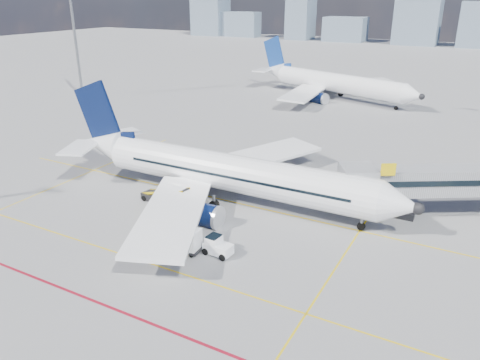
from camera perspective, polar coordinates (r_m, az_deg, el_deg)
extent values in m
plane|color=gray|center=(44.33, -6.27, -6.39)|extent=(420.00, 420.00, 0.00)
cube|color=gold|center=(50.37, -1.12, -2.64)|extent=(60.00, 0.18, 0.01)
cube|color=gold|center=(40.24, -11.17, -9.86)|extent=(80.00, 0.15, 0.01)
cube|color=gold|center=(40.67, 12.15, -9.57)|extent=(0.15, 28.00, 0.01)
cube|color=gold|center=(62.04, -17.41, 1.14)|extent=(0.15, 30.00, 0.01)
cube|color=maroon|center=(36.68, -17.23, -13.96)|extent=(90.00, 0.25, 0.01)
cube|color=#95989D|center=(50.86, 26.20, 0.01)|extent=(20.84, 13.93, 2.60)
cube|color=black|center=(50.80, 26.23, 0.22)|extent=(20.52, 13.82, 0.55)
cube|color=#95989D|center=(46.67, 14.09, -0.17)|extent=(4.49, 4.56, 3.00)
cube|color=black|center=(49.43, 19.23, -4.00)|extent=(2.20, 1.00, 0.70)
cylinder|color=slate|center=(48.88, 19.43, -2.58)|extent=(0.56, 0.56, 2.70)
cube|color=gold|center=(45.33, 17.63, 1.22)|extent=(1.26, 0.82, 1.20)
cylinder|color=slate|center=(106.18, -19.47, 16.13)|extent=(0.56, 0.56, 25.00)
cube|color=slate|center=(261.68, -3.63, 19.45)|extent=(17.09, 13.11, 20.45)
cube|color=slate|center=(253.02, -0.04, 18.46)|extent=(20.69, 8.34, 12.07)
cube|color=slate|center=(238.66, 7.42, 19.29)|extent=(11.02, 13.09, 22.05)
cube|color=slate|center=(231.74, 12.71, 17.49)|extent=(18.67, 11.74, 10.76)
cube|color=slate|center=(224.50, 20.97, 18.76)|extent=(18.06, 13.53, 28.23)
cube|color=slate|center=(222.37, 26.99, 16.52)|extent=(13.53, 12.51, 17.92)
cylinder|color=white|center=(49.00, -0.66, 0.82)|extent=(30.30, 4.19, 3.94)
cone|color=white|center=(44.07, 19.09, -2.94)|extent=(3.67, 3.97, 3.94)
sphere|color=black|center=(43.93, 20.89, -3.27)|extent=(1.12, 1.12, 1.11)
cone|color=white|center=(59.40, -16.45, 4.28)|extent=(6.49, 3.99, 3.94)
cube|color=black|center=(44.02, 17.51, -1.97)|extent=(1.53, 1.53, 0.45)
cube|color=white|center=(57.62, 2.36, 2.93)|extent=(11.46, 17.36, 0.58)
cube|color=white|center=(43.17, -8.24, -4.01)|extent=(11.69, 17.33, 0.58)
cylinder|color=#071237|center=(54.91, 1.82, 0.56)|extent=(3.65, 2.35, 2.32)
cylinder|color=#071237|center=(45.57, -4.75, -4.16)|extent=(3.65, 2.35, 2.32)
cylinder|color=#BBBCC2|center=(54.15, 3.64, 0.21)|extent=(0.37, 2.38, 2.38)
cylinder|color=#BBBCC2|center=(44.65, -2.67, -4.67)|extent=(0.37, 2.38, 2.38)
cube|color=#071237|center=(58.49, -16.81, 7.53)|extent=(6.92, 0.38, 8.60)
cube|color=#071237|center=(57.47, -14.81, 4.98)|extent=(5.69, 0.35, 2.17)
cube|color=white|center=(61.79, -14.70, 5.47)|extent=(4.89, 6.37, 0.22)
cube|color=white|center=(57.45, -18.98, 3.76)|extent=(4.96, 6.38, 0.22)
cylinder|color=slate|center=(45.57, 14.61, -4.92)|extent=(0.28, 0.28, 1.80)
cylinder|color=black|center=(45.80, 14.55, -5.50)|extent=(0.76, 0.29, 0.76)
cylinder|color=slate|center=(52.52, -0.24, -0.63)|extent=(0.32, 0.32, 1.60)
cylinder|color=black|center=(52.63, -0.24, -0.94)|extent=(1.01, 0.66, 1.00)
cylinder|color=slate|center=(48.34, -3.19, -2.73)|extent=(0.32, 0.32, 1.60)
cylinder|color=black|center=(48.47, -3.19, -3.05)|extent=(1.01, 0.66, 1.00)
cube|color=black|center=(50.28, 0.91, 1.75)|extent=(24.82, 0.31, 0.26)
cube|color=black|center=(47.08, -1.26, 0.31)|extent=(24.82, 0.31, 0.26)
cylinder|color=white|center=(102.28, 11.88, 11.48)|extent=(30.41, 13.96, 4.01)
cone|color=white|center=(93.35, 20.49, 9.62)|extent=(4.81, 5.00, 4.01)
sphere|color=black|center=(92.71, 21.27, 9.44)|extent=(1.44, 1.44, 1.13)
cone|color=white|center=(114.04, 4.17, 13.20)|extent=(7.53, 5.95, 4.01)
cube|color=black|center=(93.85, 19.82, 10.12)|extent=(1.96, 1.96, 0.46)
cube|color=white|center=(110.80, 14.10, 11.49)|extent=(15.52, 16.01, 0.59)
cube|color=white|center=(96.25, 7.74, 10.45)|extent=(6.73, 17.33, 0.59)
cylinder|color=#071237|center=(107.78, 13.48, 10.57)|extent=(4.27, 3.45, 2.36)
cylinder|color=#071237|center=(98.36, 9.42, 9.83)|extent=(4.27, 3.45, 2.36)
cylinder|color=#BBBCC2|center=(106.71, 14.35, 10.38)|extent=(1.14, 2.41, 2.42)
cylinder|color=#BBBCC2|center=(97.19, 10.33, 9.63)|extent=(1.14, 2.41, 2.42)
cube|color=navy|center=(113.57, 4.22, 14.96)|extent=(6.75, 2.63, 8.76)
cube|color=navy|center=(112.21, 5.12, 13.58)|extent=(5.57, 2.20, 2.21)
cube|color=white|center=(116.64, 5.18, 13.54)|extent=(6.11, 6.36, 0.23)
cube|color=white|center=(111.95, 2.82, 13.25)|extent=(3.35, 5.89, 0.23)
cylinder|color=black|center=(105.51, 12.19, 10.21)|extent=(1.16, 0.94, 1.00)
cylinder|color=black|center=(101.30, 10.37, 9.88)|extent=(1.16, 0.94, 1.00)
cylinder|color=black|center=(95.50, 18.47, 8.32)|extent=(0.81, 0.52, 0.76)
cube|color=white|center=(40.37, -2.69, -8.31)|extent=(2.54, 1.51, 0.89)
cube|color=white|center=(40.26, -3.22, -7.31)|extent=(1.21, 1.36, 0.67)
cube|color=black|center=(40.16, -3.23, -7.03)|extent=(1.09, 1.30, 0.39)
cylinder|color=black|center=(40.55, -4.22, -8.69)|extent=(0.64, 0.29, 0.62)
cylinder|color=black|center=(41.40, -3.20, -7.97)|extent=(0.64, 0.29, 0.62)
cylinder|color=black|center=(39.64, -2.13, -9.41)|extent=(0.64, 0.29, 0.62)
cylinder|color=black|center=(40.51, -1.13, -8.66)|extent=(0.64, 0.29, 0.62)
cube|color=black|center=(41.47, -7.26, -8.02)|extent=(3.97, 2.00, 0.19)
cube|color=white|center=(41.48, -8.47, -6.60)|extent=(1.78, 1.73, 1.66)
cube|color=white|center=(40.57, -6.15, -7.17)|extent=(1.78, 1.73, 1.66)
cylinder|color=black|center=(41.74, -9.56, -8.23)|extent=(0.35, 0.18, 0.34)
cylinder|color=black|center=(42.81, -8.46, -7.34)|extent=(0.35, 0.18, 0.34)
cylinder|color=black|center=(40.33, -5.95, -9.17)|extent=(0.35, 0.18, 0.34)
cylinder|color=black|center=(41.44, -4.92, -8.21)|extent=(0.35, 0.18, 0.34)
cube|color=black|center=(50.67, -9.73, -2.24)|extent=(4.52, 2.16, 0.72)
cube|color=black|center=(49.69, -9.15, -1.34)|extent=(6.29, 1.92, 1.91)
cube|color=gold|center=(50.05, -8.68, -1.14)|extent=(6.17, 0.98, 1.99)
cube|color=gold|center=(49.33, -9.62, -1.54)|extent=(6.17, 0.98, 1.99)
cylinder|color=black|center=(51.43, -11.58, -2.20)|extent=(0.65, 0.34, 0.62)
cylinder|color=black|center=(52.31, -10.41, -1.69)|extent=(0.65, 0.34, 0.62)
cylinder|color=black|center=(49.18, -8.98, -3.16)|extent=(0.65, 0.34, 0.62)
cylinder|color=black|center=(50.10, -7.81, -2.61)|extent=(0.65, 0.34, 0.62)
imported|color=yellow|center=(40.19, -5.84, -8.09)|extent=(0.46, 0.67, 1.79)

